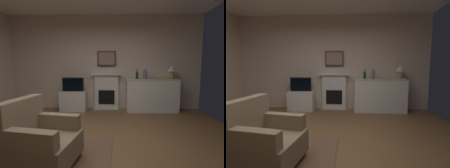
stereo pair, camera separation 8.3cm
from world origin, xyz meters
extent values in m
cube|color=brown|center=(0.00, 0.00, -0.05)|extent=(5.82, 5.47, 0.10)
cube|color=beige|center=(0.00, 2.70, 1.41)|extent=(5.82, 0.06, 2.83)
cube|color=brown|center=(-0.73, -0.41, 0.01)|extent=(2.11, 1.83, 0.02)
cube|color=white|center=(0.08, 2.58, 0.53)|extent=(0.70, 0.18, 1.05)
cube|color=tan|center=(0.08, 2.49, 0.01)|extent=(0.77, 0.20, 0.03)
cube|color=black|center=(0.08, 2.49, 0.39)|extent=(0.48, 0.02, 0.42)
cube|color=white|center=(0.08, 2.55, 1.07)|extent=(0.87, 0.27, 0.05)
cube|color=#473323|center=(0.08, 2.62, 1.54)|extent=(0.55, 0.03, 0.45)
cube|color=#9E7A6B|center=(0.08, 2.61, 1.54)|extent=(0.47, 0.01, 0.37)
cube|color=white|center=(1.42, 2.40, 0.46)|extent=(1.46, 0.45, 0.92)
cube|color=beige|center=(1.42, 2.40, 0.94)|extent=(1.49, 0.48, 0.03)
sphere|color=brown|center=(1.09, 2.16, 0.52)|extent=(0.02, 0.02, 0.02)
sphere|color=brown|center=(1.74, 2.16, 0.52)|extent=(0.02, 0.02, 0.02)
cylinder|color=#B79338|center=(1.97, 2.40, 1.06)|extent=(0.10, 0.10, 0.22)
cone|color=silver|center=(1.97, 2.40, 1.26)|extent=(0.26, 0.26, 0.18)
cylinder|color=#193F1E|center=(0.98, 2.42, 1.05)|extent=(0.08, 0.08, 0.20)
cylinder|color=#193F1E|center=(0.98, 2.42, 1.20)|extent=(0.03, 0.03, 0.09)
cylinder|color=silver|center=(1.34, 2.35, 0.95)|extent=(0.06, 0.06, 0.00)
cylinder|color=silver|center=(1.34, 2.35, 1.00)|extent=(0.01, 0.01, 0.09)
cone|color=silver|center=(1.34, 2.35, 1.08)|extent=(0.07, 0.07, 0.07)
cylinder|color=silver|center=(1.45, 2.36, 0.95)|extent=(0.06, 0.06, 0.00)
cylinder|color=silver|center=(1.45, 2.36, 1.00)|extent=(0.01, 0.01, 0.09)
cone|color=silver|center=(1.45, 2.36, 1.08)|extent=(0.07, 0.07, 0.07)
cylinder|color=slate|center=(1.20, 2.35, 1.07)|extent=(0.11, 0.11, 0.24)
sphere|color=slate|center=(1.20, 2.35, 1.19)|extent=(0.08, 0.08, 0.08)
cube|color=white|center=(-0.89, 2.41, 0.29)|extent=(0.75, 0.42, 0.58)
cube|color=black|center=(-0.89, 2.39, 0.78)|extent=(0.62, 0.06, 0.40)
cube|color=black|center=(-0.89, 2.36, 0.78)|extent=(0.57, 0.01, 0.35)
cube|color=#8C7259|center=(-0.54, -0.40, 0.26)|extent=(0.91, 0.88, 0.32)
cube|color=#8C7259|center=(-0.87, -0.35, 0.67)|extent=(0.28, 0.78, 0.50)
cube|color=#8C7259|center=(-0.60, -0.71, 0.53)|extent=(0.73, 0.25, 0.22)
cube|color=#8C7259|center=(-0.49, -0.08, 0.53)|extent=(0.73, 0.25, 0.22)
cylinder|color=#473323|center=(-0.16, -0.14, 0.05)|extent=(0.05, 0.05, 0.10)
cylinder|color=#473323|center=(-0.83, -0.03, 0.05)|extent=(0.05, 0.05, 0.10)
camera|label=1|loc=(0.41, -2.49, 1.37)|focal=27.13mm
camera|label=2|loc=(0.50, -2.48, 1.37)|focal=27.13mm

